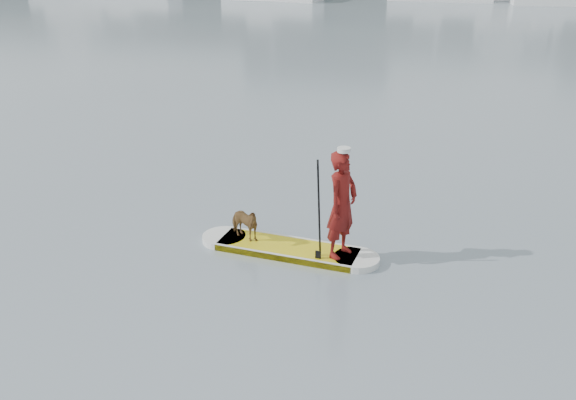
# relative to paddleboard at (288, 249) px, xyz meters

# --- Properties ---
(ground) EXTENTS (140.00, 140.00, 0.00)m
(ground) POSITION_rel_paddleboard_xyz_m (-1.29, -0.32, -0.06)
(ground) COLOR slate
(ground) RESTS_ON ground
(paddleboard) EXTENTS (3.29, 1.01, 0.12)m
(paddleboard) POSITION_rel_paddleboard_xyz_m (0.00, 0.00, 0.00)
(paddleboard) COLOR yellow
(paddleboard) RESTS_ON ground
(paddler) EXTENTS (0.67, 0.80, 1.86)m
(paddler) POSITION_rel_paddleboard_xyz_m (0.96, -0.08, 0.99)
(paddler) COLOR maroon
(paddler) RESTS_ON paddleboard
(white_cap) EXTENTS (0.22, 0.22, 0.07)m
(white_cap) POSITION_rel_paddleboard_xyz_m (0.96, -0.08, 1.96)
(white_cap) COLOR silver
(white_cap) RESTS_ON paddler
(dog) EXTENTS (0.81, 0.63, 0.62)m
(dog) POSITION_rel_paddleboard_xyz_m (-0.84, 0.07, 0.37)
(dog) COLOR brown
(dog) RESTS_ON paddleboard
(paddle) EXTENTS (0.10, 0.30, 2.00)m
(paddle) POSITION_rel_paddleboard_xyz_m (0.62, -0.33, 0.74)
(paddle) COLOR black
(paddle) RESTS_ON ground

